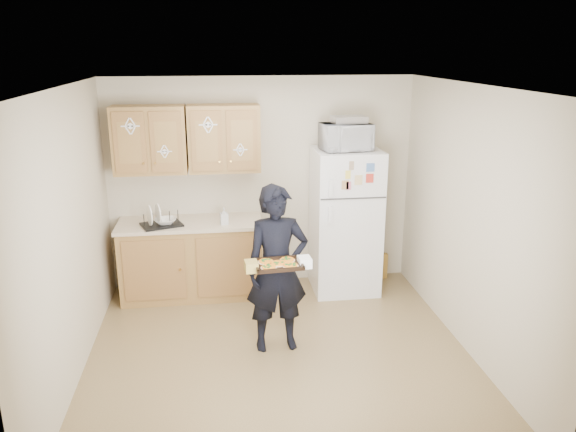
# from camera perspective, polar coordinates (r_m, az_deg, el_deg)

# --- Properties ---
(floor) EXTENTS (3.60, 3.60, 0.00)m
(floor) POSITION_cam_1_polar(r_m,az_deg,el_deg) (5.52, -0.88, -13.84)
(floor) COLOR brown
(floor) RESTS_ON ground
(ceiling) EXTENTS (3.60, 3.60, 0.00)m
(ceiling) POSITION_cam_1_polar(r_m,az_deg,el_deg) (4.76, -1.02, 13.03)
(ceiling) COLOR beige
(ceiling) RESTS_ON wall_back
(wall_back) EXTENTS (3.60, 0.04, 2.50)m
(wall_back) POSITION_cam_1_polar(r_m,az_deg,el_deg) (6.72, -2.71, 3.36)
(wall_back) COLOR beige
(wall_back) RESTS_ON floor
(wall_front) EXTENTS (3.60, 0.04, 2.50)m
(wall_front) POSITION_cam_1_polar(r_m,az_deg,el_deg) (3.35, 2.66, -11.03)
(wall_front) COLOR beige
(wall_front) RESTS_ON floor
(wall_left) EXTENTS (0.04, 3.60, 2.50)m
(wall_left) POSITION_cam_1_polar(r_m,az_deg,el_deg) (5.13, -21.37, -2.15)
(wall_left) COLOR beige
(wall_left) RESTS_ON floor
(wall_right) EXTENTS (0.04, 3.60, 2.50)m
(wall_right) POSITION_cam_1_polar(r_m,az_deg,el_deg) (5.49, 18.06, -0.58)
(wall_right) COLOR beige
(wall_right) RESTS_ON floor
(refrigerator) EXTENTS (0.75, 0.70, 1.70)m
(refrigerator) POSITION_cam_1_polar(r_m,az_deg,el_deg) (6.62, 5.83, -0.51)
(refrigerator) COLOR white
(refrigerator) RESTS_ON floor
(base_cabinet) EXTENTS (1.60, 0.60, 0.86)m
(base_cabinet) POSITION_cam_1_polar(r_m,az_deg,el_deg) (6.65, -9.72, -4.45)
(base_cabinet) COLOR olive
(base_cabinet) RESTS_ON floor
(countertop) EXTENTS (1.64, 0.64, 0.04)m
(countertop) POSITION_cam_1_polar(r_m,az_deg,el_deg) (6.50, -9.91, -0.75)
(countertop) COLOR beige
(countertop) RESTS_ON base_cabinet
(upper_cab_left) EXTENTS (0.80, 0.33, 0.75)m
(upper_cab_left) POSITION_cam_1_polar(r_m,az_deg,el_deg) (6.45, -13.88, 7.52)
(upper_cab_left) COLOR olive
(upper_cab_left) RESTS_ON wall_back
(upper_cab_right) EXTENTS (0.80, 0.33, 0.75)m
(upper_cab_right) POSITION_cam_1_polar(r_m,az_deg,el_deg) (6.41, -6.51, 7.84)
(upper_cab_right) COLOR olive
(upper_cab_right) RESTS_ON wall_back
(cereal_box) EXTENTS (0.20, 0.07, 0.32)m
(cereal_box) POSITION_cam_1_polar(r_m,az_deg,el_deg) (7.20, 9.24, -5.03)
(cereal_box) COLOR gold
(cereal_box) RESTS_ON floor
(person) EXTENTS (0.62, 0.43, 1.62)m
(person) POSITION_cam_1_polar(r_m,az_deg,el_deg) (5.30, -1.11, -5.43)
(person) COLOR black
(person) RESTS_ON floor
(baking_tray) EXTENTS (0.44, 0.34, 0.04)m
(baking_tray) POSITION_cam_1_polar(r_m,az_deg,el_deg) (4.96, -1.01, -5.01)
(baking_tray) COLOR black
(baking_tray) RESTS_ON person
(pizza_front_left) EXTENTS (0.14, 0.14, 0.02)m
(pizza_front_left) POSITION_cam_1_polar(r_m,az_deg,el_deg) (4.87, -1.98, -5.22)
(pizza_front_left) COLOR orange
(pizza_front_left) RESTS_ON baking_tray
(pizza_front_right) EXTENTS (0.14, 0.14, 0.02)m
(pizza_front_right) POSITION_cam_1_polar(r_m,az_deg,el_deg) (4.91, 0.27, -5.04)
(pizza_front_right) COLOR orange
(pizza_front_right) RESTS_ON baking_tray
(pizza_back_left) EXTENTS (0.14, 0.14, 0.02)m
(pizza_back_left) POSITION_cam_1_polar(r_m,az_deg,el_deg) (5.00, -2.26, -4.63)
(pizza_back_left) COLOR orange
(pizza_back_left) RESTS_ON baking_tray
(pizza_back_right) EXTENTS (0.14, 0.14, 0.02)m
(pizza_back_right) POSITION_cam_1_polar(r_m,az_deg,el_deg) (5.03, -0.07, -4.46)
(pizza_back_right) COLOR orange
(pizza_back_right) RESTS_ON baking_tray
(pizza_center) EXTENTS (0.14, 0.14, 0.02)m
(pizza_center) POSITION_cam_1_polar(r_m,az_deg,el_deg) (4.95, -1.01, -4.84)
(pizza_center) COLOR orange
(pizza_center) RESTS_ON baking_tray
(microwave) EXTENTS (0.59, 0.44, 0.30)m
(microwave) POSITION_cam_1_polar(r_m,az_deg,el_deg) (6.34, 5.89, 7.99)
(microwave) COLOR white
(microwave) RESTS_ON refrigerator
(foil_pan) EXTENTS (0.39, 0.28, 0.08)m
(foil_pan) POSITION_cam_1_polar(r_m,az_deg,el_deg) (6.35, 6.20, 9.72)
(foil_pan) COLOR silver
(foil_pan) RESTS_ON microwave
(dish_rack) EXTENTS (0.51, 0.44, 0.17)m
(dish_rack) POSITION_cam_1_polar(r_m,az_deg,el_deg) (6.40, -12.75, -0.22)
(dish_rack) COLOR black
(dish_rack) RESTS_ON countertop
(bowl) EXTENTS (0.26, 0.26, 0.06)m
(bowl) POSITION_cam_1_polar(r_m,az_deg,el_deg) (6.40, -12.35, -0.50)
(bowl) COLOR white
(bowl) RESTS_ON dish_rack
(soap_bottle) EXTENTS (0.10, 0.10, 0.19)m
(soap_bottle) POSITION_cam_1_polar(r_m,az_deg,el_deg) (6.32, -6.52, -0.01)
(soap_bottle) COLOR white
(soap_bottle) RESTS_ON countertop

